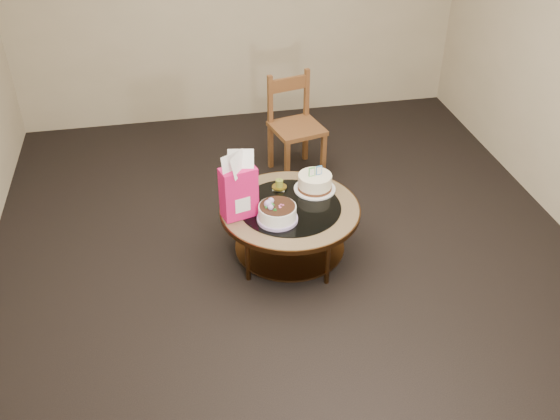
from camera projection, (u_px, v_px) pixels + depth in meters
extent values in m
plane|color=black|center=(289.00, 256.00, 4.75)|extent=(5.00, 5.00, 0.00)
cylinder|color=#523217|center=(328.00, 214.00, 4.85)|extent=(0.04, 0.04, 0.42)
cylinder|color=#523217|center=(256.00, 211.00, 4.88)|extent=(0.04, 0.04, 0.42)
cylinder|color=#523217|center=(248.00, 256.00, 4.42)|extent=(0.04, 0.04, 0.42)
cylinder|color=#523217|center=(328.00, 260.00, 4.39)|extent=(0.04, 0.04, 0.42)
cylinder|color=#523217|center=(290.00, 246.00, 4.70)|extent=(0.82, 0.82, 0.02)
cylinder|color=#523217|center=(290.00, 210.00, 4.51)|extent=(1.02, 1.02, 0.04)
cylinder|color=olive|center=(290.00, 208.00, 4.50)|extent=(1.00, 1.00, 0.01)
cylinder|color=black|center=(290.00, 207.00, 4.49)|extent=(0.74, 0.74, 0.01)
cylinder|color=#AA91CD|center=(277.00, 219.00, 4.35)|extent=(0.29, 0.29, 0.02)
cylinder|color=white|center=(277.00, 213.00, 4.32)|extent=(0.26, 0.26, 0.12)
cylinder|color=black|center=(277.00, 206.00, 4.29)|extent=(0.25, 0.25, 0.01)
sphere|color=#AA91CD|center=(268.00, 204.00, 4.27)|extent=(0.05, 0.05, 0.05)
sphere|color=#AA91CD|center=(271.00, 201.00, 4.31)|extent=(0.04, 0.04, 0.04)
sphere|color=#AA91CD|center=(271.00, 207.00, 4.24)|extent=(0.04, 0.04, 0.04)
cone|color=#217D27|center=(273.00, 205.00, 4.29)|extent=(0.04, 0.04, 0.02)
cone|color=#217D27|center=(266.00, 208.00, 4.26)|extent=(0.03, 0.04, 0.02)
cone|color=#217D27|center=(271.00, 200.00, 4.33)|extent=(0.03, 0.03, 0.02)
cone|color=#217D27|center=(275.00, 209.00, 4.24)|extent=(0.03, 0.04, 0.02)
cylinder|color=white|center=(315.00, 189.00, 4.68)|extent=(0.31, 0.31, 0.01)
cylinder|color=#4E2916|center=(315.00, 187.00, 4.67)|extent=(0.26, 0.26, 0.02)
cylinder|color=white|center=(315.00, 180.00, 4.63)|extent=(0.25, 0.25, 0.09)
cube|color=#51BA4F|center=(312.00, 172.00, 4.58)|extent=(0.05, 0.02, 0.07)
cube|color=white|center=(312.00, 172.00, 4.58)|extent=(0.04, 0.02, 0.06)
cube|color=#397FC4|center=(319.00, 170.00, 4.60)|extent=(0.05, 0.02, 0.07)
cube|color=white|center=(319.00, 170.00, 4.60)|extent=(0.04, 0.02, 0.06)
cube|color=#EB166B|center=(239.00, 192.00, 4.30)|extent=(0.27, 0.19, 0.38)
cube|color=white|center=(239.00, 200.00, 4.34)|extent=(0.14, 0.16, 0.11)
cube|color=#E3B95D|center=(279.00, 188.00, 4.69)|extent=(0.12, 0.12, 0.01)
cylinder|color=gold|center=(279.00, 187.00, 4.68)|extent=(0.11, 0.11, 0.01)
cylinder|color=olive|center=(279.00, 183.00, 4.66)|extent=(0.06, 0.06, 0.06)
cylinder|color=black|center=(279.00, 180.00, 4.65)|extent=(0.00, 0.00, 0.01)
cube|color=brown|center=(297.00, 128.00, 5.52)|extent=(0.50, 0.50, 0.04)
cube|color=brown|center=(287.00, 164.00, 5.45)|extent=(0.05, 0.05, 0.45)
cube|color=brown|center=(323.00, 155.00, 5.58)|extent=(0.05, 0.05, 0.45)
cube|color=brown|center=(271.00, 146.00, 5.72)|extent=(0.05, 0.05, 0.45)
cube|color=brown|center=(305.00, 138.00, 5.84)|extent=(0.05, 0.05, 0.45)
cube|color=brown|center=(270.00, 100.00, 5.46)|extent=(0.05, 0.05, 0.46)
cube|color=brown|center=(307.00, 93.00, 5.59)|extent=(0.05, 0.05, 0.46)
cube|color=brown|center=(289.00, 84.00, 5.46)|extent=(0.36, 0.11, 0.12)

